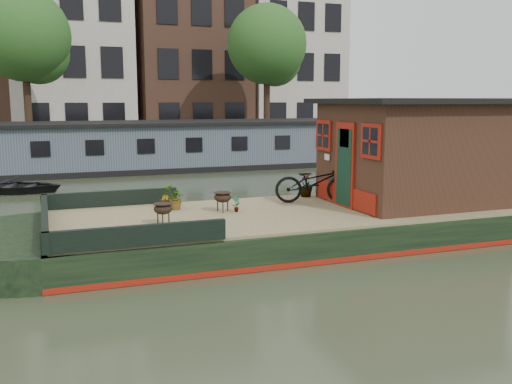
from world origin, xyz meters
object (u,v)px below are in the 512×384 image
object	(u,v)px
bicycle	(314,182)
dinghy	(13,183)
cabin	(412,150)
brazier_front	(163,214)
brazier_rear	(223,202)
potted_plant_a	(236,204)

from	to	relation	value
bicycle	dinghy	xyz separation A→B (m)	(-6.92, 8.46, -0.80)
bicycle	dinghy	size ratio (longest dim) A/B	0.58
cabin	dinghy	size ratio (longest dim) A/B	1.26
brazier_front	brazier_rear	size ratio (longest dim) A/B	0.98
brazier_front	brazier_rear	distance (m)	1.68
potted_plant_a	brazier_rear	distance (m)	0.29
cabin	brazier_front	world-z (taller)	cabin
cabin	potted_plant_a	size ratio (longest dim) A/B	11.99
cabin	bicycle	xyz separation A→B (m)	(-2.16, 0.74, -0.75)
bicycle	brazier_front	distance (m)	3.98
brazier_rear	dinghy	xyz separation A→B (m)	(-4.58, 8.78, -0.54)
bicycle	brazier_front	bearing A→B (deg)	125.01
bicycle	potted_plant_a	bearing A→B (deg)	120.31
cabin	potted_plant_a	xyz separation A→B (m)	(-4.24, 0.29, -1.06)
dinghy	potted_plant_a	bearing A→B (deg)	-130.32
dinghy	cabin	bearing A→B (deg)	-114.20
brazier_rear	dinghy	size ratio (longest dim) A/B	0.13
potted_plant_a	cabin	bearing A→B (deg)	-3.87
bicycle	brazier_front	world-z (taller)	bicycle
brazier_rear	dinghy	distance (m)	9.92
brazier_rear	bicycle	bearing A→B (deg)	7.87
potted_plant_a	brazier_front	distance (m)	1.86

